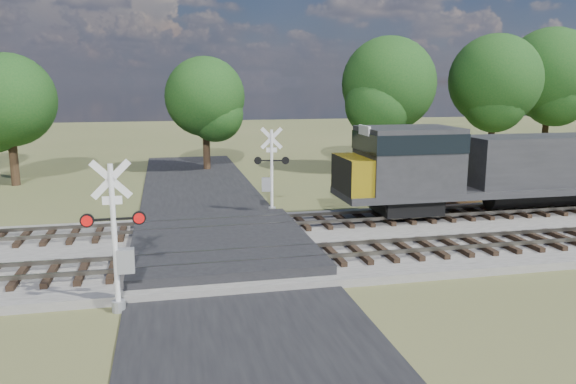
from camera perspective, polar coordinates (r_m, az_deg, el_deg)
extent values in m
plane|color=#4B552D|center=(22.56, -6.68, -6.40)|extent=(160.00, 160.00, 0.00)
cube|color=gray|center=(25.88, 15.85, -4.12)|extent=(140.00, 10.00, 0.30)
cube|color=black|center=(22.55, -6.69, -6.30)|extent=(7.00, 60.00, 0.08)
cube|color=#262628|center=(22.95, -6.83, -5.28)|extent=(7.00, 9.00, 0.62)
cube|color=black|center=(20.84, -0.63, -6.68)|extent=(44.00, 2.60, 0.18)
cube|color=#5D5950|center=(23.10, 19.66, -5.13)|extent=(140.00, 0.08, 0.15)
cube|color=#5D5950|center=(24.28, 17.87, -4.24)|extent=(140.00, 0.08, 0.15)
cube|color=black|center=(25.57, -2.92, -3.33)|extent=(44.00, 2.60, 0.18)
cube|color=#5D5950|center=(27.31, 14.14, -2.36)|extent=(140.00, 0.08, 0.15)
cube|color=#5D5950|center=(28.57, 12.86, -1.71)|extent=(140.00, 0.08, 0.15)
cylinder|color=silver|center=(17.21, -17.20, -4.64)|extent=(0.16, 0.16, 4.47)
cylinder|color=#949699|center=(17.87, -16.82, -11.04)|extent=(0.40, 0.40, 0.34)
cube|color=silver|center=(16.83, -17.55, 1.23)|extent=(1.17, 0.06, 1.17)
cube|color=silver|center=(16.83, -17.55, 1.23)|extent=(1.17, 0.06, 1.17)
cube|color=silver|center=(16.94, -17.43, -0.81)|extent=(0.56, 0.04, 0.25)
cube|color=black|center=(17.06, -17.32, -2.65)|extent=(1.79, 0.09, 0.07)
cylinder|color=red|center=(17.13, -19.74, -2.74)|extent=(0.40, 0.12, 0.40)
cylinder|color=red|center=(17.02, -14.88, -2.55)|extent=(0.40, 0.12, 0.40)
cube|color=#949699|center=(17.38, -16.15, -6.73)|extent=(0.51, 0.34, 0.73)
cylinder|color=silver|center=(29.03, -1.66, 2.05)|extent=(0.15, 0.15, 4.37)
cylinder|color=#949699|center=(29.42, -1.64, -1.85)|extent=(0.39, 0.39, 0.33)
cube|color=silver|center=(28.81, -1.68, 5.48)|extent=(1.13, 0.28, 1.14)
cube|color=silver|center=(28.81, -1.68, 5.48)|extent=(1.13, 0.28, 1.14)
cube|color=silver|center=(28.87, -1.68, 4.30)|extent=(0.54, 0.15, 0.24)
cube|color=black|center=(28.94, -1.67, 3.22)|extent=(1.72, 0.43, 0.07)
cylinder|color=red|center=(28.93, -0.26, 3.22)|extent=(0.41, 0.19, 0.39)
cylinder|color=red|center=(28.96, -3.08, 3.22)|extent=(0.41, 0.19, 0.39)
cube|color=#949699|center=(29.15, -2.19, 0.77)|extent=(0.55, 0.42, 0.71)
cube|color=#4B3620|center=(33.81, 14.54, 1.59)|extent=(4.83, 4.83, 2.75)
cube|color=#303033|center=(33.61, 14.66, 4.06)|extent=(5.31, 5.31, 0.20)
cylinder|color=black|center=(41.23, -26.13, 3.57)|extent=(0.56, 0.56, 4.32)
sphere|color=#133B13|center=(40.99, -26.55, 8.36)|extent=(6.05, 6.05, 6.05)
cylinder|color=black|center=(44.16, -8.30, 5.04)|extent=(0.56, 0.56, 4.35)
sphere|color=#133B13|center=(43.93, -8.42, 9.56)|extent=(6.09, 6.09, 6.09)
cylinder|color=black|center=(44.25, 10.02, 5.49)|extent=(0.56, 0.56, 5.10)
sphere|color=#133B13|center=(44.05, 10.20, 10.77)|extent=(7.14, 7.14, 7.14)
cylinder|color=black|center=(49.63, 19.97, 5.71)|extent=(0.56, 0.56, 5.31)
sphere|color=#133B13|center=(49.46, 20.30, 10.61)|extent=(7.44, 7.44, 7.44)
cylinder|color=black|center=(55.34, 24.70, 6.07)|extent=(0.56, 0.56, 5.73)
sphere|color=#133B13|center=(55.20, 25.09, 10.81)|extent=(8.03, 8.03, 8.03)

